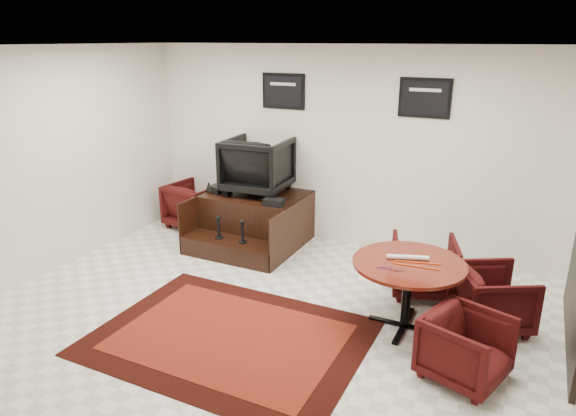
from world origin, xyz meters
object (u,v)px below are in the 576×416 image
Objects in this scene: shine_chair at (258,163)px; meeting_table at (408,270)px; armchair_side at (195,203)px; table_chair_corner at (466,345)px; table_chair_back at (424,263)px; shine_podium at (254,221)px; table_chair_window at (493,295)px.

shine_chair reaches higher than meeting_table.
armchair_side is 4.93m from table_chair_corner.
table_chair_back is (-0.01, 0.87, -0.28)m from meeting_table.
armchair_side reaches higher than table_chair_back.
armchair_side is at bearing 157.61° from meeting_table.
table_chair_corner is at bearing -42.17° from meeting_table.
table_chair_back reaches higher than shine_podium.
shine_chair is at bearing 90.00° from shine_podium.
table_chair_window is (4.55, -1.14, -0.03)m from armchair_side.
table_chair_back reaches higher than table_chair_window.
meeting_table is 0.96m from table_chair_corner.
shine_podium is 2.91m from meeting_table.
table_chair_window is 1.06× the size of table_chair_corner.
table_chair_back is 1.04× the size of table_chair_window.
table_chair_window is at bearing 173.34° from armchair_side.
armchair_side is at bearing -27.49° from table_chair_back.
armchair_side is 0.69× the size of meeting_table.
table_chair_corner is (-0.12, -1.02, -0.02)m from table_chair_window.
armchair_side is 3.81m from table_chair_back.
armchair_side is 4.69m from table_chair_window.
table_chair_window is (0.80, -0.46, -0.01)m from table_chair_back.
table_chair_corner is (0.67, -0.61, -0.31)m from meeting_table.
meeting_table is at bearing 73.17° from table_chair_back.
shine_podium is 2.60m from table_chair_back.
shine_podium is 3.48m from table_chair_window.
meeting_table is at bearing 164.99° from armchair_side.
shine_chair is 2.75m from table_chair_back.
table_chair_back is (3.75, -0.68, -0.02)m from armchair_side.
shine_chair is (0.00, 0.15, 0.84)m from shine_podium.
meeting_table is at bearing 66.15° from table_chair_corner.
table_chair_corner is (4.43, -2.16, -0.05)m from armchair_side.
meeting_table is (2.56, -1.49, -0.53)m from shine_chair.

